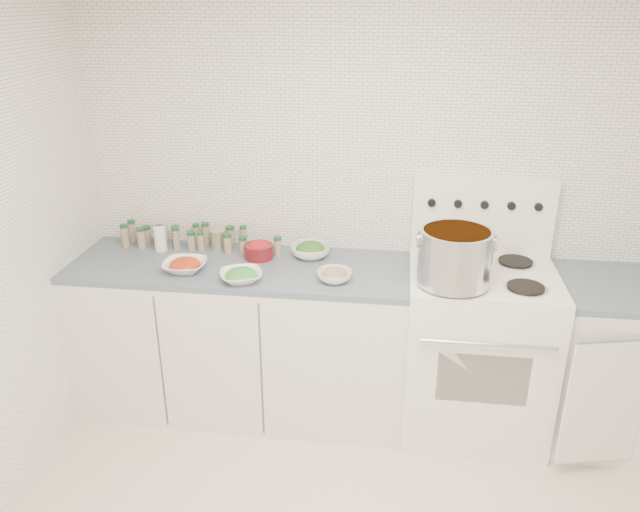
{
  "coord_description": "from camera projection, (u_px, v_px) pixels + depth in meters",
  "views": [
    {
      "loc": [
        0.02,
        -1.84,
        2.26
      ],
      "look_at": [
        -0.37,
        1.14,
        1.0
      ],
      "focal_mm": 35.0,
      "sensor_mm": 36.0,
      "label": 1
    }
  ],
  "objects": [
    {
      "name": "tin_can",
      "position": [
        218.0,
        240.0,
        3.59
      ],
      "size": [
        0.1,
        0.1,
        0.11
      ],
      "primitive_type": "cylinder",
      "rotation": [
        0.0,
        0.0,
        -0.25
      ],
      "color": "#B0AC95",
      "rests_on": "counter_left"
    },
    {
      "name": "bowl_broccoli",
      "position": [
        310.0,
        250.0,
        3.48
      ],
      "size": [
        0.25,
        0.25,
        0.09
      ],
      "color": "white",
      "rests_on": "counter_left"
    },
    {
      "name": "counter_left",
      "position": [
        243.0,
        336.0,
        3.57
      ],
      "size": [
        1.85,
        0.62,
        0.9
      ],
      "color": "white",
      "rests_on": "ground"
    },
    {
      "name": "stock_pot",
      "position": [
        455.0,
        255.0,
        3.03
      ],
      "size": [
        0.38,
        0.36,
        0.27
      ],
      "rotation": [
        0.0,
        0.0,
        -0.2
      ],
      "color": "silver",
      "rests_on": "stove"
    },
    {
      "name": "bowl_snowpea",
      "position": [
        241.0,
        276.0,
        3.19
      ],
      "size": [
        0.28,
        0.28,
        0.07
      ],
      "color": "white",
      "rests_on": "counter_left"
    },
    {
      "name": "spice_cluster",
      "position": [
        191.0,
        238.0,
        3.6
      ],
      "size": [
        0.95,
        0.16,
        0.14
      ],
      "color": "gray",
      "rests_on": "counter_left"
    },
    {
      "name": "counter_right",
      "position": [
        633.0,
        363.0,
        3.31
      ],
      "size": [
        0.89,
        0.72,
        0.9
      ],
      "color": "white",
      "rests_on": "ground"
    },
    {
      "name": "bowl_tomato",
      "position": [
        185.0,
        265.0,
        3.31
      ],
      "size": [
        0.24,
        0.24,
        0.08
      ],
      "color": "white",
      "rests_on": "counter_left"
    },
    {
      "name": "bowl_zucchini",
      "position": [
        334.0,
        275.0,
        3.19
      ],
      "size": [
        0.22,
        0.22,
        0.07
      ],
      "color": "white",
      "rests_on": "counter_left"
    },
    {
      "name": "salt_canister",
      "position": [
        160.0,
        239.0,
        3.56
      ],
      "size": [
        0.08,
        0.08,
        0.14
      ],
      "primitive_type": "cylinder",
      "rotation": [
        0.0,
        0.0,
        0.13
      ],
      "color": "white",
      "rests_on": "counter_left"
    },
    {
      "name": "stove",
      "position": [
        476.0,
        345.0,
        3.39
      ],
      "size": [
        0.76,
        0.7,
        1.36
      ],
      "color": "white",
      "rests_on": "ground"
    },
    {
      "name": "bowl_pepper",
      "position": [
        259.0,
        250.0,
        3.47
      ],
      "size": [
        0.16,
        0.16,
        0.1
      ],
      "color": "#5F1017",
      "rests_on": "counter_left"
    },
    {
      "name": "room_walls",
      "position": [
        390.0,
        237.0,
        1.96
      ],
      "size": [
        3.54,
        3.04,
        2.52
      ],
      "color": "white",
      "rests_on": "ground"
    }
  ]
}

